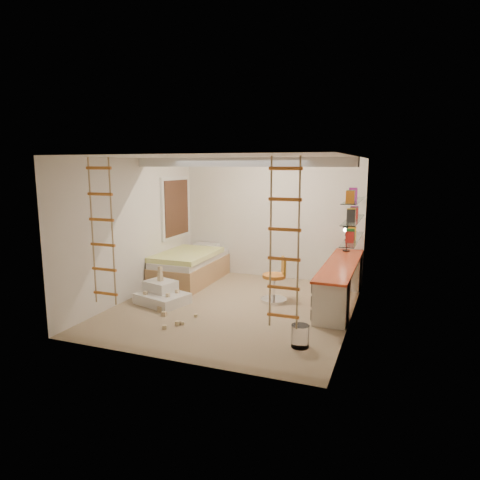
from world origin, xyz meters
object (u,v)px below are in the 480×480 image
at_px(bed, 191,267).
at_px(swivel_chair, 275,285).
at_px(play_platform, 162,295).
at_px(desk, 340,282).

height_order(bed, swivel_chair, swivel_chair).
relative_size(swivel_chair, play_platform, 0.82).
xyz_separation_m(swivel_chair, play_platform, (-1.90, -0.81, -0.16)).
height_order(desk, bed, desk).
relative_size(desk, bed, 1.40).
relative_size(bed, swivel_chair, 2.43).
distance_m(desk, swivel_chair, 1.17).
relative_size(bed, play_platform, 1.99).
bearing_deg(bed, desk, -6.49).
bearing_deg(desk, swivel_chair, -164.81).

